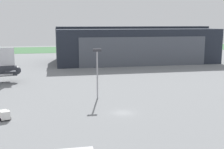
% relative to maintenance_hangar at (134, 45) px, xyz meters
% --- Properties ---
extents(ground_plane, '(440.00, 440.00, 0.00)m').
position_rel_maintenance_hangar_xyz_m(ground_plane, '(-29.11, -95.49, -9.60)').
color(ground_plane, slate).
extents(grass_field_strip, '(440.00, 56.00, 0.08)m').
position_rel_maintenance_hangar_xyz_m(grass_field_strip, '(-29.11, 83.76, -9.56)').
color(grass_field_strip, '#3D6B40').
rests_on(grass_field_strip, ground_plane).
extents(maintenance_hangar, '(88.34, 40.68, 20.11)m').
position_rel_maintenance_hangar_xyz_m(maintenance_hangar, '(0.00, 0.00, 0.00)').
color(maintenance_hangar, '#232833').
rests_on(maintenance_hangar, ground_plane).
extents(baggage_tug, '(3.52, 5.21, 2.26)m').
position_rel_maintenance_hangar_xyz_m(baggage_tug, '(-57.67, -94.63, -8.50)').
color(baggage_tug, white).
rests_on(baggage_tug, ground_plane).
extents(apron_light_mast, '(2.40, 0.50, 14.86)m').
position_rel_maintenance_hangar_xyz_m(apron_light_mast, '(-33.26, -80.00, -0.63)').
color(apron_light_mast, '#99999E').
rests_on(apron_light_mast, ground_plane).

